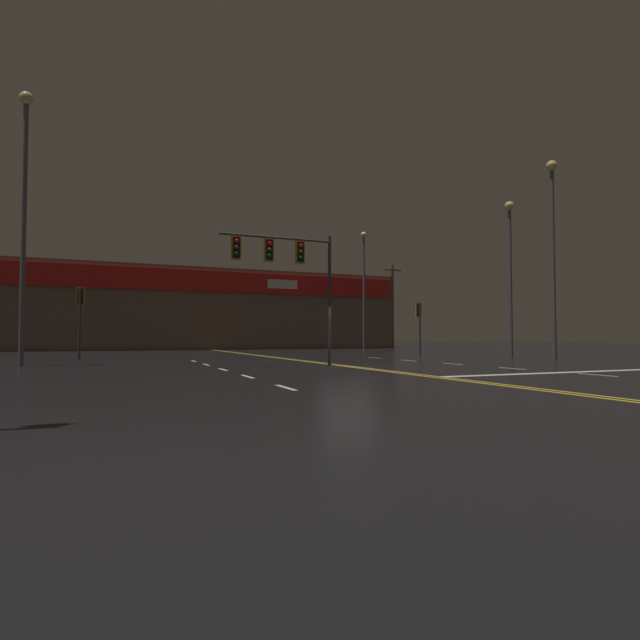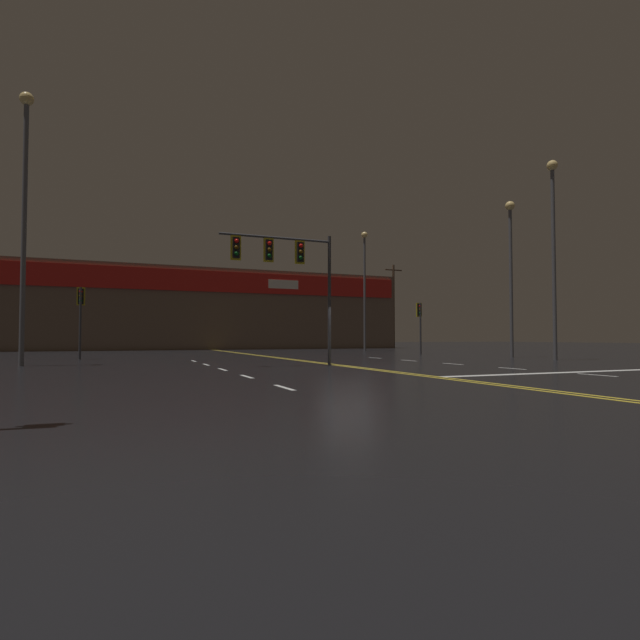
{
  "view_description": "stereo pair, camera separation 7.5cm",
  "coord_description": "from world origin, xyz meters",
  "px_view_note": "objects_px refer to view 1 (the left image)",
  "views": [
    {
      "loc": [
        -8.93,
        -18.35,
        1.17
      ],
      "look_at": [
        0.0,
        3.09,
        2.0
      ],
      "focal_mm": 28.0,
      "sensor_mm": 36.0,
      "label": 1
    },
    {
      "loc": [
        -8.86,
        -18.38,
        1.17
      ],
      "look_at": [
        0.0,
        3.09,
        2.0
      ],
      "focal_mm": 28.0,
      "sensor_mm": 36.0,
      "label": 2
    }
  ],
  "objects_px": {
    "streetlight_far_median": "(364,276)",
    "streetlight_near_left": "(510,257)",
    "traffic_signal_median": "(284,261)",
    "streetlight_far_left": "(553,234)",
    "traffic_signal_corner_northeast": "(419,316)",
    "streetlight_median_approach": "(24,194)",
    "traffic_signal_corner_northwest": "(80,306)"
  },
  "relations": [
    {
      "from": "streetlight_median_approach",
      "to": "streetlight_far_median",
      "type": "xyz_separation_m",
      "value": [
        24.32,
        16.02,
        -0.41
      ]
    },
    {
      "from": "traffic_signal_corner_northeast",
      "to": "streetlight_median_approach",
      "type": "height_order",
      "value": "streetlight_median_approach"
    },
    {
      "from": "streetlight_near_left",
      "to": "streetlight_median_approach",
      "type": "bearing_deg",
      "value": 178.99
    },
    {
      "from": "traffic_signal_median",
      "to": "streetlight_near_left",
      "type": "distance_m",
      "value": 16.13
    },
    {
      "from": "traffic_signal_corner_northwest",
      "to": "streetlight_far_left",
      "type": "height_order",
      "value": "streetlight_far_left"
    },
    {
      "from": "traffic_signal_median",
      "to": "streetlight_far_median",
      "type": "distance_m",
      "value": 24.77
    },
    {
      "from": "streetlight_far_median",
      "to": "streetlight_near_left",
      "type": "bearing_deg",
      "value": -85.3
    },
    {
      "from": "streetlight_far_left",
      "to": "traffic_signal_corner_northeast",
      "type": "bearing_deg",
      "value": 98.95
    },
    {
      "from": "traffic_signal_median",
      "to": "streetlight_far_median",
      "type": "relative_size",
      "value": 0.52
    },
    {
      "from": "streetlight_far_median",
      "to": "streetlight_median_approach",
      "type": "bearing_deg",
      "value": -146.63
    },
    {
      "from": "streetlight_near_left",
      "to": "streetlight_far_median",
      "type": "relative_size",
      "value": 0.88
    },
    {
      "from": "streetlight_median_approach",
      "to": "streetlight_far_median",
      "type": "height_order",
      "value": "streetlight_median_approach"
    },
    {
      "from": "traffic_signal_corner_northwest",
      "to": "streetlight_near_left",
      "type": "bearing_deg",
      "value": -15.72
    },
    {
      "from": "traffic_signal_median",
      "to": "traffic_signal_corner_northwest",
      "type": "xyz_separation_m",
      "value": [
        -8.23,
        10.35,
        -1.49
      ]
    },
    {
      "from": "traffic_signal_median",
      "to": "streetlight_far_left",
      "type": "distance_m",
      "value": 15.2
    },
    {
      "from": "traffic_signal_corner_northwest",
      "to": "streetlight_far_median",
      "type": "relative_size",
      "value": 0.37
    },
    {
      "from": "traffic_signal_corner_northeast",
      "to": "streetlight_far_left",
      "type": "distance_m",
      "value": 11.09
    },
    {
      "from": "streetlight_far_median",
      "to": "traffic_signal_corner_northeast",
      "type": "bearing_deg",
      "value": -94.93
    },
    {
      "from": "streetlight_median_approach",
      "to": "streetlight_far_left",
      "type": "distance_m",
      "value": 25.42
    },
    {
      "from": "traffic_signal_corner_northeast",
      "to": "streetlight_near_left",
      "type": "xyz_separation_m",
      "value": [
        2.22,
        -6.47,
        3.36
      ]
    },
    {
      "from": "streetlight_near_left",
      "to": "streetlight_far_left",
      "type": "relative_size",
      "value": 0.89
    },
    {
      "from": "streetlight_median_approach",
      "to": "streetlight_far_median",
      "type": "relative_size",
      "value": 1.07
    },
    {
      "from": "streetlight_near_left",
      "to": "streetlight_far_left",
      "type": "xyz_separation_m",
      "value": [
        -0.61,
        -3.74,
        0.65
      ]
    },
    {
      "from": "traffic_signal_corner_northwest",
      "to": "streetlight_far_median",
      "type": "xyz_separation_m",
      "value": [
        22.5,
        9.75,
        3.85
      ]
    },
    {
      "from": "traffic_signal_corner_northeast",
      "to": "traffic_signal_corner_northwest",
      "type": "height_order",
      "value": "traffic_signal_corner_northwest"
    },
    {
      "from": "traffic_signal_corner_northwest",
      "to": "streetlight_median_approach",
      "type": "height_order",
      "value": "streetlight_median_approach"
    },
    {
      "from": "traffic_signal_median",
      "to": "streetlight_far_median",
      "type": "xyz_separation_m",
      "value": [
        14.27,
        20.11,
        2.36
      ]
    },
    {
      "from": "traffic_signal_median",
      "to": "streetlight_far_median",
      "type": "bearing_deg",
      "value": 54.63
    },
    {
      "from": "streetlight_far_left",
      "to": "streetlight_far_median",
      "type": "xyz_separation_m",
      "value": [
        -0.75,
        20.21,
        0.05
      ]
    },
    {
      "from": "traffic_signal_median",
      "to": "streetlight_near_left",
      "type": "xyz_separation_m",
      "value": [
        15.63,
        3.64,
        1.66
      ]
    },
    {
      "from": "traffic_signal_corner_northwest",
      "to": "streetlight_far_left",
      "type": "distance_m",
      "value": 25.77
    },
    {
      "from": "traffic_signal_corner_northeast",
      "to": "streetlight_far_left",
      "type": "bearing_deg",
      "value": -81.05
    }
  ]
}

